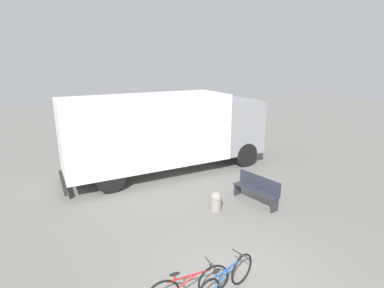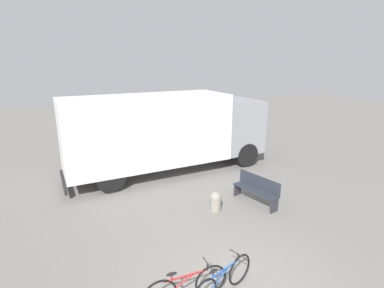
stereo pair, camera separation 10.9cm
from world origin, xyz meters
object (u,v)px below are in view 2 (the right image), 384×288
park_bench (257,189)px  bollard_near_bench (216,201)px  delivery_truck (166,130)px  bicycle_middle (223,281)px  bicycle_near (186,287)px

park_bench → bollard_near_bench: (-1.55, -0.02, -0.17)m
delivery_truck → bollard_near_bench: (0.51, -4.00, -1.54)m
bicycle_middle → bollard_near_bench: bicycle_middle is taller
park_bench → bollard_near_bench: 1.56m
delivery_truck → bicycle_middle: size_ratio=5.35×
park_bench → bicycle_near: park_bench is taller
bicycle_near → bollard_near_bench: bearing=54.3°
bicycle_near → bicycle_middle: bearing=-10.4°
park_bench → bicycle_near: bearing=114.2°
bollard_near_bench → bicycle_middle: bearing=-112.2°
delivery_truck → bicycle_near: (-1.65, -7.33, -1.50)m
bicycle_middle → delivery_truck: bearing=60.2°
bicycle_middle → bollard_near_bench: (1.40, 3.43, -0.04)m
bicycle_middle → bollard_near_bench: size_ratio=2.59×
bicycle_middle → bollard_near_bench: 3.70m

